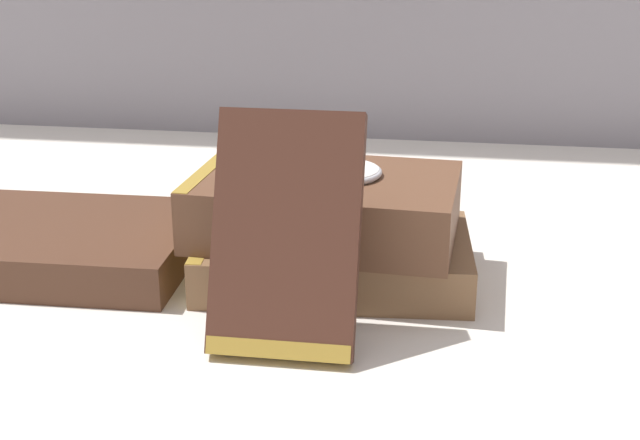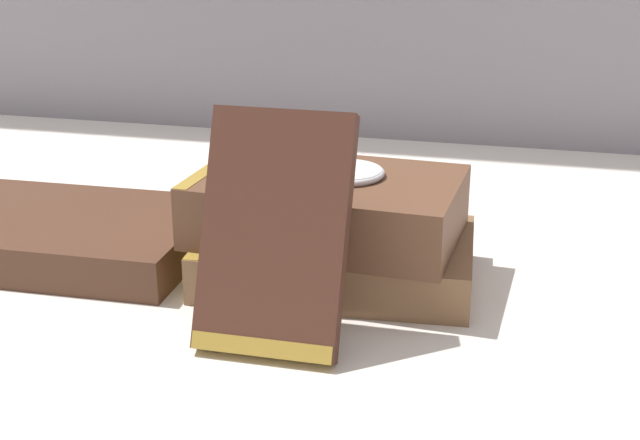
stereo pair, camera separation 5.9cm
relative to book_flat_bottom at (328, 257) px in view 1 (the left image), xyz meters
name	(u,v)px [view 1 (the left image)]	position (x,y,z in m)	size (l,w,h in m)	color
ground_plane	(339,286)	(0.01, -0.01, -0.02)	(3.00, 3.00, 0.00)	silver
book_flat_bottom	(328,257)	(0.00, 0.00, 0.00)	(0.22, 0.15, 0.04)	brown
book_flat_top	(318,206)	(-0.01, 0.00, 0.04)	(0.21, 0.14, 0.05)	brown
book_side_left	(35,242)	(-0.25, 0.00, 0.00)	(0.26, 0.17, 0.04)	#4C2D1E
book_leaning_front	(286,242)	(-0.01, -0.11, 0.06)	(0.10, 0.08, 0.16)	#422319
pocket_watch	(348,172)	(0.01, 0.01, 0.07)	(0.06, 0.06, 0.01)	white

